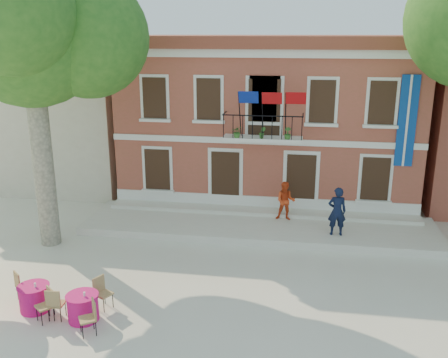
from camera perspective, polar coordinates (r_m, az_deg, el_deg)
ground at (r=16.58m, az=-4.52°, el=-11.10°), size 90.00×90.00×0.00m
main_building at (r=24.61m, az=5.35°, el=7.34°), size 13.50×9.59×7.50m
neighbor_west at (r=28.79m, az=-18.18°, el=6.79°), size 9.40×9.40×6.40m
terrace at (r=20.18m, az=3.96°, el=-5.41°), size 14.00×3.40×0.30m
plane_tree_west at (r=18.56m, az=-21.40°, el=15.50°), size 5.32×5.32×10.46m
pedestrian_navy at (r=19.10m, az=12.79°, el=-3.62°), size 0.72×0.51×1.87m
pedestrian_orange at (r=20.29m, az=7.05°, el=-2.51°), size 0.80×0.63×1.60m
cafe_table_0 at (r=15.55m, az=-20.86°, el=-12.47°), size 1.74×1.56×0.95m
cafe_table_1 at (r=14.66m, az=-15.83°, el=-13.79°), size 1.68×1.87×0.95m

